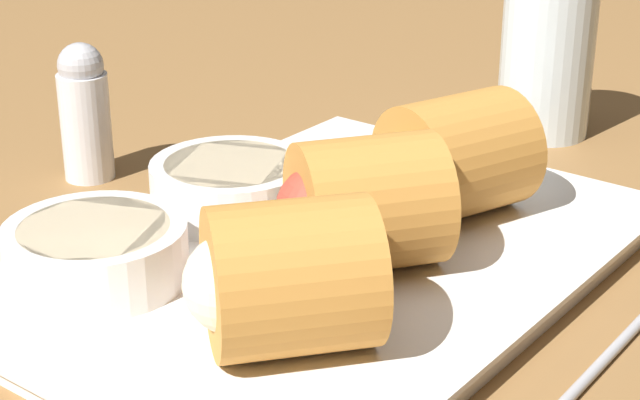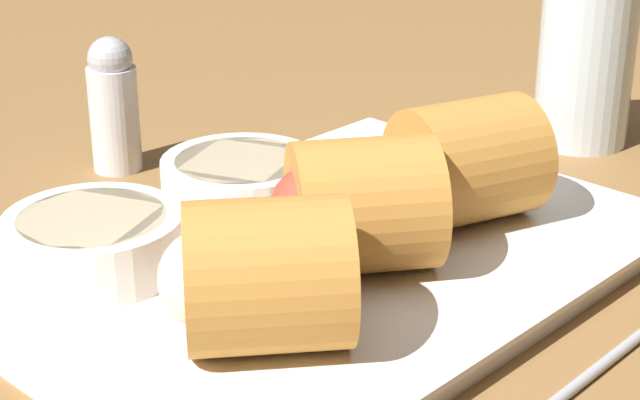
{
  "view_description": "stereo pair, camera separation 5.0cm",
  "coord_description": "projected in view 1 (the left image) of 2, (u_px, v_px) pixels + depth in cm",
  "views": [
    {
      "loc": [
        -40.04,
        -28.34,
        26.12
      ],
      "look_at": [
        -2.88,
        0.29,
        6.0
      ],
      "focal_mm": 60.0,
      "sensor_mm": 36.0,
      "label": 1
    },
    {
      "loc": [
        -36.78,
        -32.13,
        26.12
      ],
      "look_at": [
        -2.88,
        0.29,
        6.0
      ],
      "focal_mm": 60.0,
      "sensor_mm": 36.0,
      "label": 2
    }
  ],
  "objects": [
    {
      "name": "table_surface",
      "position": [
        359.0,
        273.0,
        0.55
      ],
      "size": [
        180.0,
        140.0,
        2.0
      ],
      "color": "olive",
      "rests_on": "ground"
    },
    {
      "name": "serving_plate",
      "position": [
        320.0,
        261.0,
        0.52
      ],
      "size": [
        32.84,
        22.99,
        1.5
      ],
      "color": "white",
      "rests_on": "table_surface"
    },
    {
      "name": "roll_front_left",
      "position": [
        280.0,
        278.0,
        0.42
      ],
      "size": [
        9.03,
        8.98,
        6.25
      ],
      "color": "#C68438",
      "rests_on": "serving_plate"
    },
    {
      "name": "roll_front_right",
      "position": [
        450.0,
        158.0,
        0.54
      ],
      "size": [
        8.37,
        8.1,
        6.25
      ],
      "color": "#C68438",
      "rests_on": "serving_plate"
    },
    {
      "name": "roll_back_left",
      "position": [
        358.0,
        205.0,
        0.49
      ],
      "size": [
        8.97,
        8.91,
        6.25
      ],
      "color": "#C68438",
      "rests_on": "serving_plate"
    },
    {
      "name": "dipping_bowl_near",
      "position": [
        231.0,
        184.0,
        0.56
      ],
      "size": [
        8.38,
        8.38,
        2.67
      ],
      "color": "white",
      "rests_on": "serving_plate"
    },
    {
      "name": "dipping_bowl_far",
      "position": [
        96.0,
        251.0,
        0.48
      ],
      "size": [
        8.38,
        8.38,
        2.67
      ],
      "color": "white",
      "rests_on": "serving_plate"
    },
    {
      "name": "drinking_glass",
      "position": [
        547.0,
        55.0,
        0.7
      ],
      "size": [
        6.08,
        6.08,
        10.75
      ],
      "color": "silver",
      "rests_on": "table_surface"
    },
    {
      "name": "salt_shaker",
      "position": [
        85.0,
        111.0,
        0.63
      ],
      "size": [
        2.98,
        2.98,
        8.29
      ],
      "color": "silver",
      "rests_on": "table_surface"
    }
  ]
}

